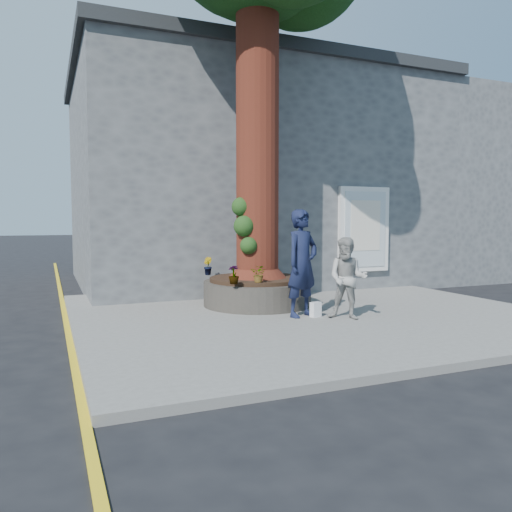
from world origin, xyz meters
name	(u,v)px	position (x,y,z in m)	size (l,w,h in m)	color
ground	(260,333)	(0.00, 0.00, 0.00)	(120.00, 120.00, 0.00)	black
pavement	(308,313)	(1.50, 1.00, 0.06)	(9.00, 8.00, 0.12)	slate
yellow_line	(69,336)	(-3.05, 1.00, 0.00)	(0.10, 30.00, 0.01)	yellow
stone_shop	(243,182)	(2.50, 7.20, 3.16)	(10.30, 8.30, 6.30)	#515356
neighbour_shop	(438,192)	(10.50, 7.20, 3.00)	(6.00, 8.00, 6.00)	#515356
planter	(257,291)	(0.80, 2.00, 0.41)	(2.30, 2.30, 0.60)	black
man	(302,263)	(1.09, 0.51, 1.13)	(0.74, 0.49, 2.03)	#121833
woman	(348,278)	(1.74, -0.04, 0.88)	(0.73, 0.57, 1.51)	#9E9D98
shopping_bag	(316,309)	(1.30, 0.36, 0.26)	(0.20, 0.12, 0.28)	white
plant_a	(302,271)	(1.43, 1.15, 0.92)	(0.21, 0.14, 0.39)	gray
plant_b	(208,266)	(-0.05, 2.85, 0.92)	(0.22, 0.21, 0.40)	gray
plant_c	(234,275)	(-0.05, 1.15, 0.90)	(0.20, 0.20, 0.36)	gray
plant_d	(259,274)	(0.48, 1.15, 0.89)	(0.31, 0.27, 0.34)	gray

